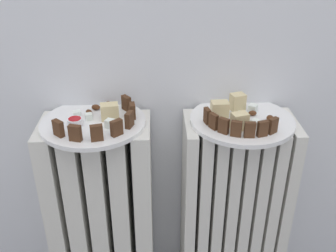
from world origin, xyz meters
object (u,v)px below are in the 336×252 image
radiator_right (232,215)px  plate_right (242,120)px  radiator_left (103,218)px  jam_bowl_right (242,119)px  plate_left (93,123)px  fork (236,119)px  jam_bowl_left (75,122)px

radiator_right → plate_right: (0.00, -0.00, 0.34)m
radiator_left → radiator_right: bearing=0.0°
plate_right → jam_bowl_right: (-0.01, -0.03, 0.02)m
jam_bowl_right → plate_right: bearing=73.4°
plate_left → fork: size_ratio=2.79×
radiator_right → jam_bowl_left: 0.57m
radiator_right → jam_bowl_right: size_ratio=15.21×
fork → plate_right: bearing=26.4°
plate_right → radiator_left: bearing=180.0°
jam_bowl_left → plate_left: bearing=31.6°
radiator_right → fork: (-0.02, -0.01, 0.34)m
radiator_right → fork: bearing=-153.6°
radiator_right → jam_bowl_right: 0.36m
plate_right → fork: (-0.02, -0.01, 0.01)m
jam_bowl_right → fork: jam_bowl_right is taller
plate_right → fork: size_ratio=2.79×
radiator_left → plate_right: plate_right is taller
radiator_left → plate_right: bearing=0.0°
plate_left → plate_right: (0.40, 0.00, 0.00)m
plate_left → jam_bowl_left: 0.05m
jam_bowl_right → radiator_right: bearing=73.4°
plate_right → jam_bowl_right: jam_bowl_right is taller
jam_bowl_right → fork: (-0.01, 0.02, -0.01)m
radiator_right → jam_bowl_left: size_ratio=16.34×
plate_left → jam_bowl_left: (-0.04, -0.03, 0.02)m
jam_bowl_left → jam_bowl_right: 0.44m
radiator_left → jam_bowl_right: size_ratio=15.21×
radiator_right → plate_left: plate_left is taller
radiator_left → plate_left: plate_left is taller
jam_bowl_left → fork: (0.43, 0.02, -0.01)m
plate_right → jam_bowl_right: size_ratio=6.61×
radiator_right → radiator_left: bearing=-180.0°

